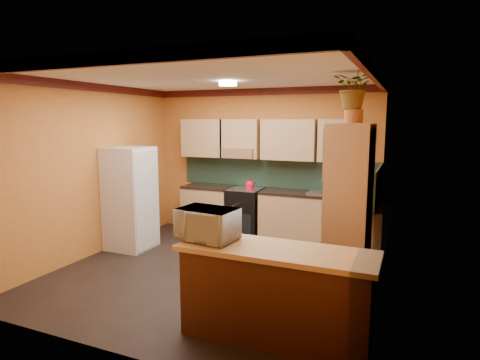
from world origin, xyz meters
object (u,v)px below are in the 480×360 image
(base_cabinets_back, at_px, (278,217))
(fridge, at_px, (130,198))
(pantry, at_px, (349,210))
(microwave, at_px, (207,224))
(stove, at_px, (246,213))
(breakfast_bar, at_px, (275,297))

(base_cabinets_back, relative_size, fridge, 2.15)
(fridge, bearing_deg, pantry, -6.23)
(pantry, xyz_separation_m, microwave, (-1.21, -1.39, 0.04))
(stove, relative_size, fridge, 0.54)
(pantry, xyz_separation_m, breakfast_bar, (-0.48, -1.39, -0.61))
(pantry, relative_size, microwave, 3.61)
(fridge, relative_size, pantry, 0.81)
(pantry, bearing_deg, fridge, 173.77)
(base_cabinets_back, bearing_deg, pantry, -49.90)
(fridge, height_order, pantry, pantry)
(microwave, bearing_deg, pantry, 54.94)
(breakfast_bar, xyz_separation_m, microwave, (-0.73, 0.00, 0.65))
(pantry, distance_m, breakfast_bar, 1.59)
(pantry, height_order, microwave, pantry)
(stove, relative_size, pantry, 0.43)
(stove, xyz_separation_m, fridge, (-1.54, -1.31, 0.39))
(base_cabinets_back, relative_size, microwave, 6.27)
(fridge, relative_size, breakfast_bar, 0.94)
(breakfast_bar, height_order, microwave, microwave)
(base_cabinets_back, bearing_deg, microwave, -85.82)
(base_cabinets_back, distance_m, pantry, 2.31)
(pantry, relative_size, breakfast_bar, 1.17)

